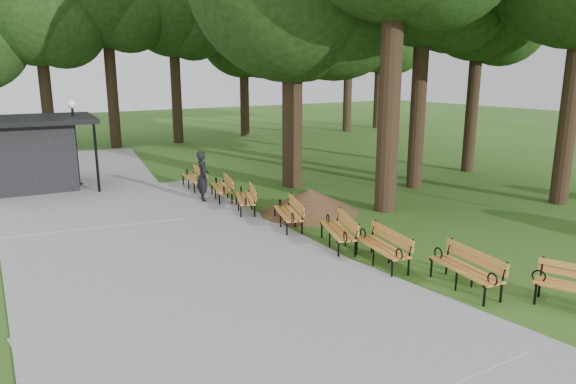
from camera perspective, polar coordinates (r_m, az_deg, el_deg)
ground at (r=13.25m, az=7.02°, el=-7.16°), size 100.00×100.00×0.00m
path at (r=13.92m, az=-14.13°, el=-6.32°), size 12.00×38.00×0.06m
person at (r=18.67m, az=-9.35°, el=1.71°), size 0.57×0.74×1.82m
kiosk at (r=22.66m, az=-26.86°, el=3.78°), size 4.86×4.34×2.82m
lamp_post at (r=22.38m, az=-22.50°, el=6.79°), size 0.32×0.32×3.44m
dirt_mound at (r=16.98m, az=2.39°, el=-1.01°), size 2.94×2.94×0.82m
bench_1 at (r=11.83m, az=18.90°, el=-8.10°), size 0.93×1.98×0.88m
bench_2 at (r=12.75m, az=10.27°, el=-6.01°), size 0.99×1.99×0.88m
bench_3 at (r=13.83m, az=5.51°, el=-4.30°), size 1.29×2.00×0.88m
bench_4 at (r=15.40m, az=-0.02°, el=-2.39°), size 1.23×2.00×0.88m
bench_5 at (r=17.22m, az=-4.76°, el=-0.74°), size 1.31×2.00×0.88m
bench_6 at (r=18.87m, az=-7.34°, el=0.45°), size 1.12×2.00×0.88m
bench_7 at (r=20.70m, az=-10.32°, el=1.49°), size 0.85×1.96×0.88m
lawn_tree_5 at (r=25.33m, az=20.45°, el=19.16°), size 5.28×5.28×10.23m
tree_backdrop at (r=35.65m, az=-9.19°, el=18.91°), size 36.03×10.31×16.33m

